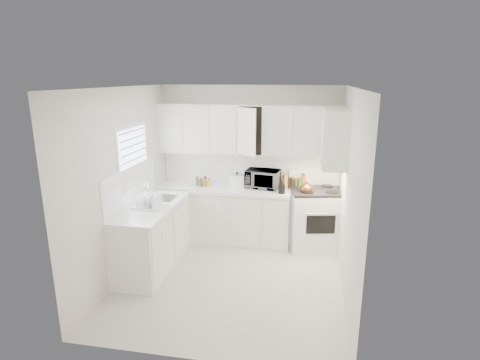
% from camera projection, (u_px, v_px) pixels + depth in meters
% --- Properties ---
extents(floor, '(3.20, 3.20, 0.00)m').
position_uv_depth(floor, '(231.00, 280.00, 5.36)').
color(floor, beige).
rests_on(floor, ground).
extents(ceiling, '(3.20, 3.20, 0.00)m').
position_uv_depth(ceiling, '(230.00, 87.00, 4.68)').
color(ceiling, white).
rests_on(ceiling, ground).
extents(wall_back, '(3.00, 0.00, 3.00)m').
position_uv_depth(wall_back, '(250.00, 164.00, 6.54)').
color(wall_back, silver).
rests_on(wall_back, ground).
extents(wall_front, '(3.00, 0.00, 3.00)m').
position_uv_depth(wall_front, '(194.00, 239.00, 3.50)').
color(wall_front, silver).
rests_on(wall_front, ground).
extents(wall_left, '(0.00, 3.20, 3.20)m').
position_uv_depth(wall_left, '(123.00, 184.00, 5.28)').
color(wall_left, silver).
rests_on(wall_left, ground).
extents(wall_right, '(0.00, 3.20, 3.20)m').
position_uv_depth(wall_right, '(349.00, 196.00, 4.76)').
color(wall_right, silver).
rests_on(wall_right, ground).
extents(window_blinds, '(0.06, 0.96, 1.06)m').
position_uv_depth(window_blinds, '(135.00, 161.00, 5.55)').
color(window_blinds, white).
rests_on(window_blinds, wall_left).
extents(lower_cabinets_back, '(2.22, 0.60, 0.90)m').
position_uv_depth(lower_cabinets_back, '(224.00, 215.00, 6.54)').
color(lower_cabinets_back, silver).
rests_on(lower_cabinets_back, floor).
extents(lower_cabinets_left, '(0.60, 1.60, 0.90)m').
position_uv_depth(lower_cabinets_left, '(153.00, 238.00, 5.64)').
color(lower_cabinets_left, silver).
rests_on(lower_cabinets_left, floor).
extents(countertop_back, '(2.24, 0.64, 0.05)m').
position_uv_depth(countertop_back, '(223.00, 189.00, 6.41)').
color(countertop_back, white).
rests_on(countertop_back, lower_cabinets_back).
extents(countertop_left, '(0.64, 1.62, 0.05)m').
position_uv_depth(countertop_left, '(152.00, 207.00, 5.51)').
color(countertop_left, white).
rests_on(countertop_left, lower_cabinets_left).
extents(backsplash_back, '(2.98, 0.02, 0.55)m').
position_uv_depth(backsplash_back, '(249.00, 168.00, 6.55)').
color(backsplash_back, white).
rests_on(backsplash_back, wall_back).
extents(backsplash_left, '(0.02, 1.60, 0.55)m').
position_uv_depth(backsplash_left, '(131.00, 186.00, 5.49)').
color(backsplash_left, white).
rests_on(backsplash_left, wall_left).
extents(upper_cabinets_back, '(3.00, 0.33, 0.80)m').
position_uv_depth(upper_cabinets_back, '(248.00, 154.00, 6.33)').
color(upper_cabinets_back, silver).
rests_on(upper_cabinets_back, wall_back).
extents(upper_cabinets_right, '(0.33, 0.90, 0.80)m').
position_uv_depth(upper_cabinets_right, '(333.00, 165.00, 5.52)').
color(upper_cabinets_right, silver).
rests_on(upper_cabinets_right, wall_right).
extents(sink, '(0.42, 0.38, 0.30)m').
position_uv_depth(sink, '(161.00, 190.00, 5.81)').
color(sink, gray).
rests_on(sink, countertop_left).
extents(stove, '(0.94, 0.82, 1.27)m').
position_uv_depth(stove, '(316.00, 211.00, 6.23)').
color(stove, white).
rests_on(stove, floor).
extents(tea_kettle, '(0.27, 0.24, 0.22)m').
position_uv_depth(tea_kettle, '(306.00, 188.00, 6.00)').
color(tea_kettle, brown).
rests_on(tea_kettle, stove).
extents(frying_pan, '(0.32, 0.46, 0.04)m').
position_uv_depth(frying_pan, '(329.00, 189.00, 6.26)').
color(frying_pan, black).
rests_on(frying_pan, stove).
extents(microwave, '(0.58, 0.37, 0.36)m').
position_uv_depth(microwave, '(263.00, 177.00, 6.35)').
color(microwave, gray).
rests_on(microwave, countertop_back).
extents(rice_cooker, '(0.30, 0.30, 0.26)m').
position_uv_depth(rice_cooker, '(237.00, 180.00, 6.36)').
color(rice_cooker, white).
rests_on(rice_cooker, countertop_back).
extents(paper_towel, '(0.12, 0.12, 0.27)m').
position_uv_depth(paper_towel, '(246.00, 177.00, 6.53)').
color(paper_towel, white).
rests_on(paper_towel, countertop_back).
extents(utensil_crock, '(0.13, 0.13, 0.35)m').
position_uv_depth(utensil_crock, '(282.00, 183.00, 6.03)').
color(utensil_crock, black).
rests_on(utensil_crock, countertop_back).
extents(dish_rack, '(0.44, 0.34, 0.23)m').
position_uv_depth(dish_rack, '(149.00, 200.00, 5.39)').
color(dish_rack, white).
rests_on(dish_rack, countertop_left).
extents(spice_left_0, '(0.06, 0.06, 0.13)m').
position_uv_depth(spice_left_0, '(199.00, 180.00, 6.59)').
color(spice_left_0, '#955628').
rests_on(spice_left_0, countertop_back).
extents(spice_left_1, '(0.06, 0.06, 0.13)m').
position_uv_depth(spice_left_1, '(202.00, 182.00, 6.49)').
color(spice_left_1, '#23692A').
rests_on(spice_left_1, countertop_back).
extents(spice_left_2, '(0.06, 0.06, 0.13)m').
position_uv_depth(spice_left_2, '(207.00, 181.00, 6.57)').
color(spice_left_2, '#CE571B').
rests_on(spice_left_2, countertop_back).
extents(spice_left_3, '(0.06, 0.06, 0.13)m').
position_uv_depth(spice_left_3, '(210.00, 182.00, 6.47)').
color(spice_left_3, '#F5B039').
rests_on(spice_left_3, countertop_back).
extents(sauce_right_0, '(0.06, 0.06, 0.19)m').
position_uv_depth(sauce_right_0, '(283.00, 182.00, 6.37)').
color(sauce_right_0, '#CE571B').
rests_on(sauce_right_0, countertop_back).
extents(sauce_right_1, '(0.06, 0.06, 0.19)m').
position_uv_depth(sauce_right_1, '(286.00, 183.00, 6.31)').
color(sauce_right_1, '#F5B039').
rests_on(sauce_right_1, countertop_back).
extents(sauce_right_2, '(0.06, 0.06, 0.19)m').
position_uv_depth(sauce_right_2, '(289.00, 182.00, 6.35)').
color(sauce_right_2, '#553918').
rests_on(sauce_right_2, countertop_back).
extents(sauce_right_3, '(0.06, 0.06, 0.19)m').
position_uv_depth(sauce_right_3, '(293.00, 183.00, 6.29)').
color(sauce_right_3, black).
rests_on(sauce_right_3, countertop_back).
extents(sauce_right_4, '(0.06, 0.06, 0.19)m').
position_uv_depth(sauce_right_4, '(296.00, 183.00, 6.33)').
color(sauce_right_4, '#955628').
rests_on(sauce_right_4, countertop_back).
extents(sauce_right_5, '(0.06, 0.06, 0.19)m').
position_uv_depth(sauce_right_5, '(299.00, 184.00, 6.27)').
color(sauce_right_5, '#23692A').
rests_on(sauce_right_5, countertop_back).
extents(sauce_right_6, '(0.06, 0.06, 0.19)m').
position_uv_depth(sauce_right_6, '(303.00, 183.00, 6.32)').
color(sauce_right_6, '#CE571B').
rests_on(sauce_right_6, countertop_back).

